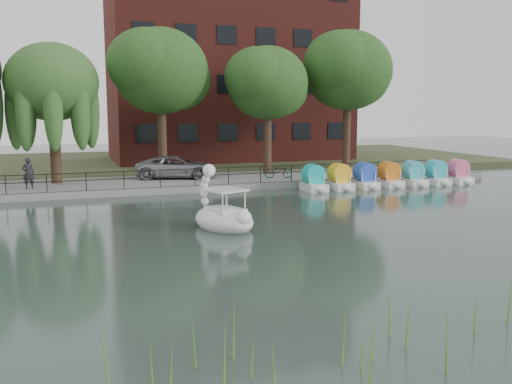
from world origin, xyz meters
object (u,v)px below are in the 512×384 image
bicycle (279,170)px  pedestrian (28,171)px  minivan (176,165)px  swan_boat (223,215)px

bicycle → pedestrian: bearing=109.0°
minivan → pedestrian: size_ratio=2.94×
swan_boat → minivan: bearing=65.8°
minivan → bicycle: (6.10, -2.08, -0.31)m
minivan → pedestrian: pedestrian is taller
minivan → pedestrian: (-8.60, -2.01, 0.18)m
swan_boat → pedestrian: bearing=103.2°
bicycle → pedestrian: (-14.70, 0.06, 0.49)m
minivan → pedestrian: bearing=117.6°
pedestrian → swan_boat: (7.78, -11.56, -0.83)m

